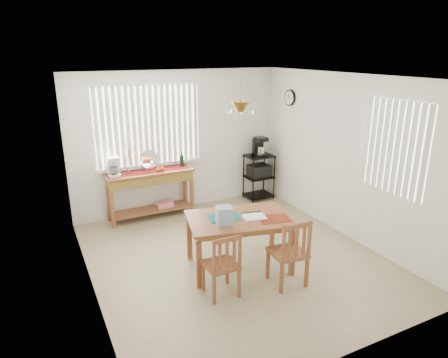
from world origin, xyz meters
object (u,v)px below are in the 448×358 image
sideboard (151,183)px  chair_right (289,253)px  cart_items (259,147)px  chair_left (222,265)px  wire_cart (259,172)px  dining_table (239,223)px

sideboard → chair_right: chair_right is taller
cart_items → chair_right: 3.28m
sideboard → chair_left: sideboard is taller
chair_left → cart_items: bearing=51.5°
cart_items → chair_right: (-1.32, -2.93, -0.63)m
wire_cart → dining_table: wire_cart is taller
wire_cart → dining_table: 2.79m
chair_left → wire_cart: bearing=51.4°
dining_table → chair_left: chair_left is taller
sideboard → wire_cart: 2.26m
wire_cart → chair_right: (-1.32, -2.92, -0.09)m
chair_left → chair_right: size_ratio=0.92×
wire_cart → chair_left: 3.52m
dining_table → wire_cart: bearing=53.1°
cart_items → dining_table: size_ratio=0.24×
dining_table → chair_left: bearing=-134.7°
wire_cart → dining_table: size_ratio=0.59×
wire_cart → cart_items: bearing=90.0°
sideboard → dining_table: 2.32m
sideboard → chair_right: 3.09m
cart_items → chair_right: size_ratio=0.41×
sideboard → chair_left: size_ratio=1.82×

